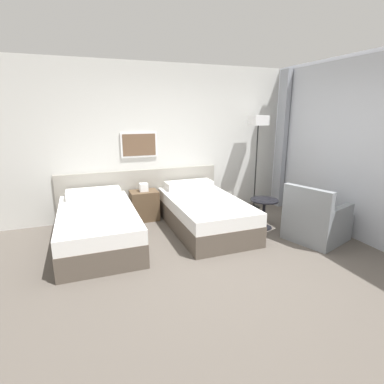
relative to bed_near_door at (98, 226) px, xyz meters
The scene contains 9 objects.
ground_plane 1.93m from the bed_near_door, 40.54° to the right, with size 16.00×16.00×0.00m, color #5B544C.
wall_headboard 2.03m from the bed_near_door, 36.29° to the left, with size 10.00×0.10×2.70m.
wall_window 4.05m from the bed_near_door, 18.75° to the right, with size 0.21×4.75×2.70m.
bed_near_door is the anchor object (origin of this frame).
bed_near_window 1.68m from the bed_near_door, ahead, with size 1.07×1.97×0.64m.
nightstand 1.12m from the bed_near_door, 41.69° to the left, with size 0.48×0.37×0.67m.
floor_lamp 3.39m from the bed_near_door, 12.45° to the left, with size 0.29×0.29×1.81m.
side_table 2.63m from the bed_near_door, ahead, with size 0.45×0.45×0.49m.
armchair 3.23m from the bed_near_door, 18.26° to the right, with size 0.97×0.94×0.86m.
Camera 1 is at (-1.59, -3.07, 1.87)m, focal length 28.00 mm.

